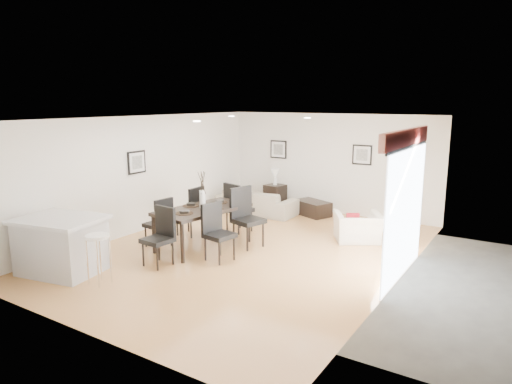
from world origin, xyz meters
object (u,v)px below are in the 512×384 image
Objects in this scene: dining_chair_head at (161,233)px; bar_stool at (98,242)px; dining_table at (203,212)px; dining_chair_wfar at (193,209)px; kitchen_island at (61,245)px; side_table at (275,196)px; sofa at (256,202)px; dining_chair_wnear at (161,220)px; dining_chair_foot at (236,205)px; dining_chair_efar at (245,214)px; armchair at (358,227)px; dining_chair_enear at (216,228)px; coffee_table at (312,208)px.

bar_stool is at bearing -96.43° from dining_chair_head.
dining_table is 1.90× the size of dining_chair_wfar.
dining_chair_wfar reaches higher than kitchen_island.
bar_stool reaches higher than side_table.
bar_stool is (0.38, -5.56, 0.41)m from sofa.
bar_stool is (0.49, -3.01, 0.10)m from dining_chair_wfar.
kitchen_island reaches higher than sofa.
sofa is 3.58m from dining_chair_wnear.
dining_chair_foot is 2.73m from side_table.
dining_chair_efar is 1.46× the size of bar_stool.
bar_stool is at bearing -86.61° from dining_table.
armchair is 0.45× the size of dining_table.
dining_chair_wnear reaches higher than bar_stool.
coffee_table is (0.07, 4.17, -0.43)m from dining_chair_enear.
side_table is (0.21, 4.43, -0.26)m from dining_chair_wnear.
dining_chair_foot reaches higher than armchair.
dining_chair_wnear is 0.85× the size of dining_chair_efar.
dining_chair_foot is at bearing -85.46° from coffee_table.
dining_chair_enear is (1.43, 0.02, 0.03)m from dining_chair_wnear.
dining_chair_wfar reaches higher than dining_table.
bar_stool is at bearing -87.42° from side_table.
dining_chair_wnear is 1.77m from dining_chair_efar.
dining_table is at bearing -82.57° from side_table.
dining_chair_head is 1.64× the size of side_table.
coffee_table is (0.81, 2.43, -0.46)m from dining_chair_foot.
dining_chair_foot is (0.69, 0.74, 0.02)m from dining_chair_wfar.
coffee_table is (0.78, 3.68, -0.56)m from dining_table.
kitchen_island is at bearing 146.15° from dining_chair_enear.
dining_chair_foot is (0.69, 1.76, 0.06)m from dining_chair_wnear.
coffee_table is at bearing 165.13° from dining_chair_wnear.
dining_chair_foot reaches higher than dining_chair_wnear.
bar_stool is at bearing 93.17° from sofa.
dining_chair_head is 0.94× the size of dining_chair_foot.
dining_chair_efar reaches higher than dining_chair_head.
dining_chair_foot is at bearing 61.30° from dining_chair_efar.
sofa is at bearing 43.08° from dining_chair_efar.
coffee_table is at bearing 14.31° from dining_chair_efar.
dining_chair_efar is at bearing 72.55° from dining_chair_head.
side_table is (-0.49, 2.67, -0.32)m from dining_chair_foot.
sofa is 2.27× the size of armchair.
dining_chair_enear is 0.89× the size of dining_chair_efar.
coffee_table is (0.78, 4.93, -0.42)m from dining_chair_head.
sofa is 5.60m from kitchen_island.
dining_table reaches higher than sofa.
bar_stool is at bearing 26.39° from armchair.
dining_chair_wfar is 0.69× the size of kitchen_island.
dining_table is 1.71× the size of dining_chair_efar.
coffee_table is at bearing 8.98° from dining_chair_enear.
dining_chair_enear is at bearing 126.90° from dining_chair_foot.
dining_chair_wfar is 1.17× the size of coffee_table.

